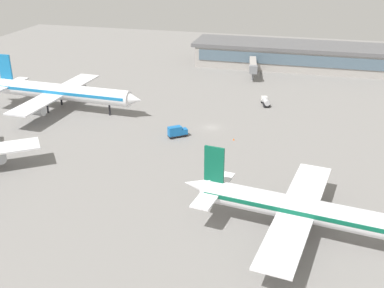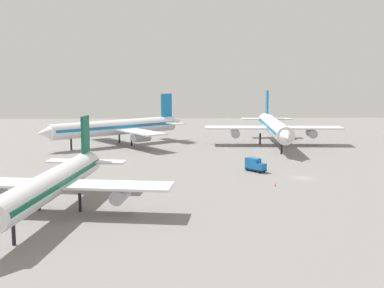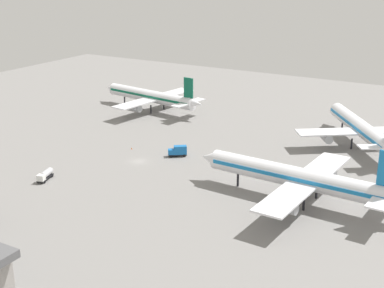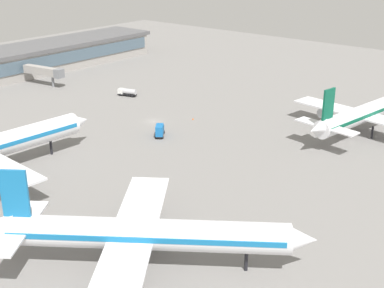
{
  "view_description": "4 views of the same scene",
  "coord_description": "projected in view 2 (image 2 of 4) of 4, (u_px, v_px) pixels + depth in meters",
  "views": [
    {
      "loc": [
        -28.31,
        131.64,
        54.14
      ],
      "look_at": [
        0.47,
        20.98,
        3.46
      ],
      "focal_mm": 45.01,
      "sensor_mm": 36.0,
      "label": 1
    },
    {
      "loc": [
        -119.4,
        29.7,
        25.44
      ],
      "look_at": [
        10.46,
        25.12,
        6.51
      ],
      "focal_mm": 49.76,
      "sensor_mm": 36.0,
      "label": 2
    },
    {
      "loc": [
        90.39,
        -122.66,
        56.54
      ],
      "look_at": [
        10.64,
        13.37,
        3.37
      ],
      "focal_mm": 50.86,
      "sensor_mm": 36.0,
      "label": 3
    },
    {
      "loc": [
        102.93,
        98.91,
        48.66
      ],
      "look_at": [
        13.78,
        25.68,
        3.52
      ],
      "focal_mm": 49.1,
      "sensor_mm": 36.0,
      "label": 4
    }
  ],
  "objects": [
    {
      "name": "airplane_distant",
      "position": [
        117.0,
        127.0,
        172.78
      ],
      "size": [
        38.72,
        45.78,
        16.24
      ],
      "rotation": [
        0.0,
        0.0,
        2.19
      ],
      "color": "white",
      "rests_on": "ground"
    },
    {
      "name": "airplane_taxiing",
      "position": [
        274.0,
        127.0,
        172.18
      ],
      "size": [
        56.08,
        44.99,
        17.06
      ],
      "rotation": [
        0.0,
        0.0,
        3.09
      ],
      "color": "white",
      "rests_on": "ground"
    },
    {
      "name": "safety_cone_near_gate",
      "position": [
        275.0,
        185.0,
        114.23
      ],
      "size": [
        0.44,
        0.44,
        0.6
      ],
      "primitive_type": "cone",
      "color": "#EA590C",
      "rests_on": "ground"
    },
    {
      "name": "catering_truck",
      "position": [
        255.0,
        165.0,
        129.93
      ],
      "size": [
        5.58,
        4.94,
        3.3
      ],
      "rotation": [
        0.0,
        0.0,
        3.8
      ],
      "color": "black",
      "rests_on": "ground"
    },
    {
      "name": "airplane_at_gate",
      "position": [
        53.0,
        183.0,
        90.99
      ],
      "size": [
        51.04,
        41.28,
        15.56
      ],
      "rotation": [
        0.0,
        0.0,
        2.99
      ],
      "color": "white",
      "rests_on": "ground"
    },
    {
      "name": "ground",
      "position": [
        302.0,
        178.0,
        122.78
      ],
      "size": [
        288.0,
        288.0,
        0.0
      ],
      "primitive_type": "plane",
      "color": "gray"
    }
  ]
}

